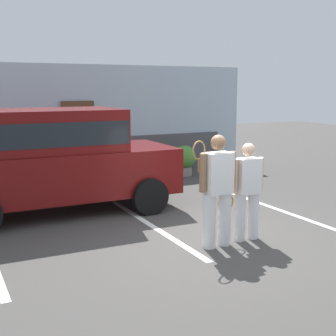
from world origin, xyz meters
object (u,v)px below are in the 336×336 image
Objects in this scene: potted_plant_by_porch at (184,159)px; parked_suv at (52,156)px; tennis_player_woman at (247,190)px; tennis_player_man at (217,189)px.

parked_suv is at bearing -151.81° from potted_plant_by_porch.
tennis_player_woman is 1.86× the size of potted_plant_by_porch.
tennis_player_man is 1.10× the size of tennis_player_woman.
tennis_player_man is 0.62m from tennis_player_woman.
parked_suv is 3.93m from tennis_player_woman.
potted_plant_by_porch is at bearing -107.40° from tennis_player_woman.
parked_suv is at bearing -50.82° from tennis_player_woman.
potted_plant_by_porch is (4.20, 2.25, -0.67)m from parked_suv.
tennis_player_man is 2.06× the size of potted_plant_by_porch.
tennis_player_woman is at bearing -51.43° from parked_suv.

